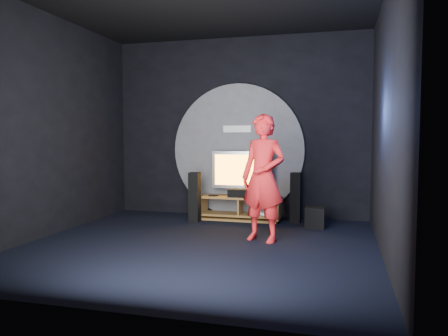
# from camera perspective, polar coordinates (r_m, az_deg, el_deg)

# --- Properties ---
(floor) EXTENTS (5.00, 5.00, 0.00)m
(floor) POSITION_cam_1_polar(r_m,az_deg,el_deg) (6.41, -3.29, -10.04)
(floor) COLOR black
(floor) RESTS_ON ground
(back_wall) EXTENTS (5.00, 0.04, 3.50)m
(back_wall) POSITION_cam_1_polar(r_m,az_deg,el_deg) (8.63, 1.89, 5.31)
(back_wall) COLOR black
(back_wall) RESTS_ON ground
(front_wall) EXTENTS (5.00, 0.04, 3.50)m
(front_wall) POSITION_cam_1_polar(r_m,az_deg,el_deg) (3.93, -14.99, 6.74)
(front_wall) COLOR black
(front_wall) RESTS_ON ground
(left_wall) EXTENTS (0.04, 5.00, 3.50)m
(left_wall) POSITION_cam_1_polar(r_m,az_deg,el_deg) (7.39, -22.16, 5.23)
(left_wall) COLOR black
(left_wall) RESTS_ON ground
(right_wall) EXTENTS (0.04, 5.00, 3.50)m
(right_wall) POSITION_cam_1_polar(r_m,az_deg,el_deg) (5.93, 20.36, 5.66)
(right_wall) COLOR black
(right_wall) RESTS_ON ground
(wall_disc_panel) EXTENTS (2.60, 0.11, 2.60)m
(wall_disc_panel) POSITION_cam_1_polar(r_m,az_deg,el_deg) (8.57, 1.80, 2.32)
(wall_disc_panel) COLOR #515156
(wall_disc_panel) RESTS_ON ground
(media_console) EXTENTS (1.50, 0.45, 0.45)m
(media_console) POSITION_cam_1_polar(r_m,az_deg,el_deg) (8.26, 2.20, -5.47)
(media_console) COLOR olive
(media_console) RESTS_ON ground
(tv) EXTENTS (1.14, 0.22, 0.84)m
(tv) POSITION_cam_1_polar(r_m,az_deg,el_deg) (8.24, 2.27, -0.47)
(tv) COLOR #AEADB5
(tv) RESTS_ON media_console
(center_speaker) EXTENTS (0.40, 0.15, 0.15)m
(center_speaker) POSITION_cam_1_polar(r_m,az_deg,el_deg) (8.08, 1.95, -3.31)
(center_speaker) COLOR black
(center_speaker) RESTS_ON media_console
(remote) EXTENTS (0.18, 0.05, 0.02)m
(remote) POSITION_cam_1_polar(r_m,az_deg,el_deg) (8.24, -1.43, -3.62)
(remote) COLOR black
(remote) RESTS_ON media_console
(tower_speaker_left) EXTENTS (0.18, 0.20, 0.91)m
(tower_speaker_left) POSITION_cam_1_polar(r_m,az_deg,el_deg) (8.08, -3.86, -3.81)
(tower_speaker_left) COLOR black
(tower_speaker_left) RESTS_ON ground
(tower_speaker_right) EXTENTS (0.18, 0.20, 0.91)m
(tower_speaker_right) POSITION_cam_1_polar(r_m,az_deg,el_deg) (8.09, 9.32, -3.84)
(tower_speaker_right) COLOR black
(tower_speaker_right) RESTS_ON ground
(subwoofer) EXTENTS (0.33, 0.33, 0.36)m
(subwoofer) POSITION_cam_1_polar(r_m,az_deg,el_deg) (7.70, 11.78, -6.37)
(subwoofer) COLOR black
(subwoofer) RESTS_ON ground
(player) EXTENTS (0.81, 0.66, 1.91)m
(player) POSITION_cam_1_polar(r_m,az_deg,el_deg) (6.53, 5.13, -1.28)
(player) COLOR red
(player) RESTS_ON ground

